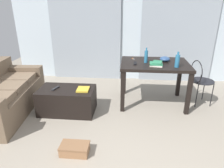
{
  "coord_description": "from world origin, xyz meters",
  "views": [
    {
      "loc": [
        0.01,
        -1.76,
        1.81
      ],
      "look_at": [
        -0.3,
        1.64,
        0.44
      ],
      "focal_mm": 32.81,
      "sensor_mm": 36.0,
      "label": 1
    }
  ],
  "objects_px": {
    "book_stack": "(156,64)",
    "wire_chair": "(199,77)",
    "couch": "(2,96)",
    "coffee_table": "(67,100)",
    "tv_remote_on_table": "(135,63)",
    "magazine": "(83,89)",
    "bottle_near": "(146,56)",
    "bowl": "(165,59)",
    "craft_table": "(154,69)",
    "bottle_far": "(177,61)",
    "shoebox": "(75,149)",
    "tv_remote_primary": "(55,88)",
    "scissors": "(133,59)"
  },
  "relations": [
    {
      "from": "tv_remote_primary",
      "to": "magazine",
      "type": "xyz_separation_m",
      "value": [
        0.48,
        -0.0,
        0.0
      ]
    },
    {
      "from": "couch",
      "to": "tv_remote_primary",
      "type": "relative_size",
      "value": 9.93
    },
    {
      "from": "tv_remote_primary",
      "to": "magazine",
      "type": "bearing_deg",
      "value": 16.01
    },
    {
      "from": "magazine",
      "to": "bowl",
      "type": "bearing_deg",
      "value": 21.59
    },
    {
      "from": "coffee_table",
      "to": "bottle_near",
      "type": "bearing_deg",
      "value": 20.02
    },
    {
      "from": "shoebox",
      "to": "bottle_near",
      "type": "bearing_deg",
      "value": 58.49
    },
    {
      "from": "couch",
      "to": "magazine",
      "type": "height_order",
      "value": "couch"
    },
    {
      "from": "tv_remote_on_table",
      "to": "couch",
      "type": "bearing_deg",
      "value": -165.13
    },
    {
      "from": "couch",
      "to": "magazine",
      "type": "xyz_separation_m",
      "value": [
        1.4,
        0.1,
        0.14
      ]
    },
    {
      "from": "craft_table",
      "to": "bowl",
      "type": "height_order",
      "value": "bowl"
    },
    {
      "from": "bottle_far",
      "to": "magazine",
      "type": "height_order",
      "value": "bottle_far"
    },
    {
      "from": "book_stack",
      "to": "magazine",
      "type": "xyz_separation_m",
      "value": [
        -1.22,
        -0.34,
        -0.38
      ]
    },
    {
      "from": "coffee_table",
      "to": "shoebox",
      "type": "distance_m",
      "value": 1.13
    },
    {
      "from": "craft_table",
      "to": "bottle_near",
      "type": "xyz_separation_m",
      "value": [
        -0.16,
        -0.0,
        0.23
      ]
    },
    {
      "from": "bottle_near",
      "to": "magazine",
      "type": "xyz_separation_m",
      "value": [
        -1.05,
        -0.51,
        -0.46
      ]
    },
    {
      "from": "shoebox",
      "to": "tv_remote_primary",
      "type": "bearing_deg",
      "value": 119.53
    },
    {
      "from": "wire_chair",
      "to": "bowl",
      "type": "bearing_deg",
      "value": 174.17
    },
    {
      "from": "book_stack",
      "to": "magazine",
      "type": "height_order",
      "value": "book_stack"
    },
    {
      "from": "magazine",
      "to": "shoebox",
      "type": "bearing_deg",
      "value": -86.49
    },
    {
      "from": "scissors",
      "to": "tv_remote_primary",
      "type": "height_order",
      "value": "scissors"
    },
    {
      "from": "bowl",
      "to": "magazine",
      "type": "height_order",
      "value": "bowl"
    },
    {
      "from": "wire_chair",
      "to": "scissors",
      "type": "bearing_deg",
      "value": 170.56
    },
    {
      "from": "couch",
      "to": "scissors",
      "type": "relative_size",
      "value": 18.2
    },
    {
      "from": "couch",
      "to": "bowl",
      "type": "distance_m",
      "value": 2.94
    },
    {
      "from": "scissors",
      "to": "tv_remote_primary",
      "type": "distance_m",
      "value": 1.54
    },
    {
      "from": "bottle_near",
      "to": "magazine",
      "type": "distance_m",
      "value": 1.26
    },
    {
      "from": "wire_chair",
      "to": "magazine",
      "type": "bearing_deg",
      "value": -164.76
    },
    {
      "from": "bowl",
      "to": "magazine",
      "type": "distance_m",
      "value": 1.58
    },
    {
      "from": "couch",
      "to": "craft_table",
      "type": "bearing_deg",
      "value": 13.28
    },
    {
      "from": "book_stack",
      "to": "wire_chair",
      "type": "bearing_deg",
      "value": 14.59
    },
    {
      "from": "bowl",
      "to": "book_stack",
      "type": "xyz_separation_m",
      "value": [
        -0.18,
        -0.28,
        -0.01
      ]
    },
    {
      "from": "wire_chair",
      "to": "book_stack",
      "type": "height_order",
      "value": "book_stack"
    },
    {
      "from": "coffee_table",
      "to": "shoebox",
      "type": "bearing_deg",
      "value": -69.13
    },
    {
      "from": "wire_chair",
      "to": "tv_remote_on_table",
      "type": "relative_size",
      "value": 4.77
    },
    {
      "from": "bottle_near",
      "to": "bottle_far",
      "type": "height_order",
      "value": "bottle_near"
    },
    {
      "from": "coffee_table",
      "to": "scissors",
      "type": "bearing_deg",
      "value": 33.47
    },
    {
      "from": "coffee_table",
      "to": "tv_remote_on_table",
      "type": "distance_m",
      "value": 1.35
    },
    {
      "from": "tv_remote_on_table",
      "to": "shoebox",
      "type": "distance_m",
      "value": 1.78
    },
    {
      "from": "scissors",
      "to": "magazine",
      "type": "relative_size",
      "value": 0.43
    },
    {
      "from": "craft_table",
      "to": "wire_chair",
      "type": "distance_m",
      "value": 0.84
    },
    {
      "from": "craft_table",
      "to": "magazine",
      "type": "xyz_separation_m",
      "value": [
        -1.21,
        -0.51,
        -0.24
      ]
    },
    {
      "from": "wire_chair",
      "to": "tv_remote_on_table",
      "type": "bearing_deg",
      "value": -172.97
    },
    {
      "from": "craft_table",
      "to": "shoebox",
      "type": "bearing_deg",
      "value": -125.7
    },
    {
      "from": "wire_chair",
      "to": "bottle_far",
      "type": "bearing_deg",
      "value": -150.43
    },
    {
      "from": "bottle_near",
      "to": "magazine",
      "type": "relative_size",
      "value": 1.17
    },
    {
      "from": "craft_table",
      "to": "wire_chair",
      "type": "height_order",
      "value": "wire_chair"
    },
    {
      "from": "craft_table",
      "to": "tv_remote_primary",
      "type": "relative_size",
      "value": 6.58
    },
    {
      "from": "wire_chair",
      "to": "magazine",
      "type": "xyz_separation_m",
      "value": [
        -2.04,
        -0.56,
        -0.08
      ]
    },
    {
      "from": "bowl",
      "to": "shoebox",
      "type": "distance_m",
      "value": 2.24
    },
    {
      "from": "couch",
      "to": "wire_chair",
      "type": "bearing_deg",
      "value": 10.83
    }
  ]
}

